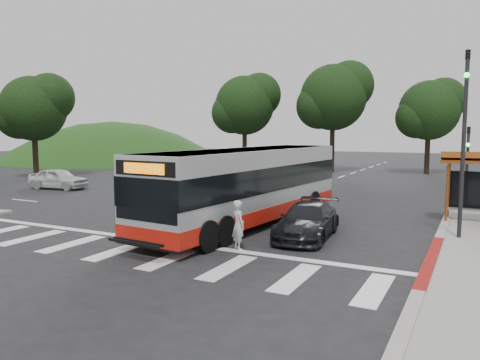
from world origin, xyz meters
The scene contains 15 objects.
ground centered at (0.00, 0.00, 0.00)m, with size 140.00×140.00×0.00m, color black.
curb_east centered at (9.00, 8.00, 0.07)m, with size 0.30×40.00×0.15m, color #9E9991.
curb_east_red centered at (9.00, -2.00, 0.08)m, with size 0.32×6.00×0.15m, color maroon.
hillside_nw centered at (-32.00, 30.00, 0.00)m, with size 44.00×44.00×10.00m, color #193B13.
crosswalk_ladder centered at (0.00, -5.00, 0.01)m, with size 18.00×2.60×0.01m, color silver.
traffic_signal_ne_tall centered at (9.60, 1.49, 3.88)m, with size 0.18×0.37×6.50m.
traffic_signal_ne_short centered at (9.60, 8.49, 2.48)m, with size 0.18×0.37×4.00m.
tree_north_a centered at (-1.92, 26.07, 6.92)m, with size 6.60×6.15×10.17m.
tree_north_b centered at (6.07, 28.06, 5.66)m, with size 5.72×5.33×8.43m.
tree_north_c centered at (-9.92, 24.06, 6.29)m, with size 6.16×5.74×9.30m.
tree_west_a centered at (-21.93, 10.06, 5.66)m, with size 5.72×5.33×8.43m.
transit_bus centered at (1.79, 0.75, 1.54)m, with size 2.58×11.89×3.07m, color #B6B9BC, non-canonical shape.
pedestrian centered at (3.33, -3.09, 0.80)m, with size 0.58×0.38×1.60m, color silver.
dark_sedan centered at (4.75, -0.46, 0.62)m, with size 1.73×4.26×1.24m, color black.
west_car_white centered at (-14.43, 5.50, 0.68)m, with size 1.61×4.00×1.36m, color silver.
Camera 1 is at (10.10, -16.17, 3.81)m, focal length 35.00 mm.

